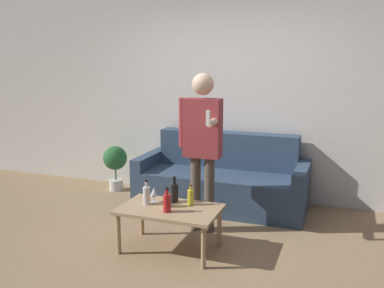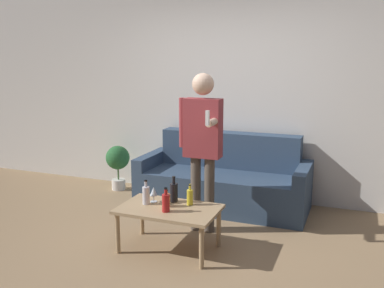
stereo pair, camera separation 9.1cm
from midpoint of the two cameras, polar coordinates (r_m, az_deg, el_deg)
ground_plane at (r=4.10m, az=-3.36°, el=-14.67°), size 16.00×16.00×0.00m
wall_back at (r=5.53m, az=4.57°, el=6.72°), size 8.00×0.06×2.70m
couch at (r=5.28m, az=3.57°, el=-4.94°), size 2.05×0.83×0.88m
coffee_table at (r=4.07m, az=-3.63°, el=-9.13°), size 0.93×0.58×0.42m
bottle_orange at (r=4.10m, az=-0.83°, el=-7.03°), size 0.06×0.06×0.20m
bottle_green at (r=3.93m, az=-4.02°, el=-7.78°), size 0.07×0.07×0.23m
bottle_dark at (r=4.14m, az=-6.70°, el=-6.77°), size 0.07×0.07×0.24m
bottle_yellow at (r=4.07m, az=-3.97°, el=-7.45°), size 0.07×0.07×0.17m
bottle_red at (r=4.18m, az=-2.99°, el=-6.41°), size 0.08×0.08×0.26m
wine_glass_near at (r=4.19m, az=-5.70°, el=-6.41°), size 0.07×0.07×0.15m
person_standing_front at (r=4.35m, az=0.76°, el=0.71°), size 0.45×0.42×1.65m
potted_plant at (r=5.96m, az=-10.63°, el=-2.30°), size 0.33×0.33×0.62m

